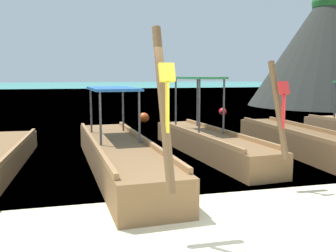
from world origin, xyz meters
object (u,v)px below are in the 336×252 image
at_px(longtail_boat_yellow_ribbon, 120,154).
at_px(longtail_boat_red_ribbon, 209,142).
at_px(mooring_buoy_near, 144,118).
at_px(karst_rock, 331,47).
at_px(mooring_buoy_far, 223,112).
at_px(longtail_boat_orange_ribbon, 306,143).

relative_size(longtail_boat_yellow_ribbon, longtail_boat_red_ribbon, 1.15).
bearing_deg(mooring_buoy_near, karst_rock, 24.40).
height_order(mooring_buoy_near, mooring_buoy_far, mooring_buoy_near).
bearing_deg(mooring_buoy_far, longtail_boat_red_ribbon, -114.63).
bearing_deg(longtail_boat_yellow_ribbon, mooring_buoy_far, 56.81).
bearing_deg(mooring_buoy_far, longtail_boat_orange_ribbon, -100.11).
relative_size(longtail_boat_red_ribbon, karst_rock, 0.57).
relative_size(longtail_boat_yellow_ribbon, mooring_buoy_far, 17.30).
distance_m(longtail_boat_orange_ribbon, mooring_buoy_near, 8.51).
bearing_deg(longtail_boat_yellow_ribbon, longtail_boat_orange_ribbon, 4.24).
bearing_deg(mooring_buoy_near, longtail_boat_red_ribbon, -87.15).
height_order(longtail_boat_red_ribbon, mooring_buoy_near, longtail_boat_red_ribbon).
relative_size(longtail_boat_yellow_ribbon, mooring_buoy_near, 15.64).
distance_m(longtail_boat_yellow_ribbon, mooring_buoy_far, 12.38).
distance_m(karst_rock, mooring_buoy_far, 11.67).
xyz_separation_m(longtail_boat_orange_ribbon, mooring_buoy_near, (-2.84, 8.02, -0.10)).
distance_m(karst_rock, mooring_buoy_near, 16.49).
relative_size(karst_rock, mooring_buoy_near, 23.67).
xyz_separation_m(longtail_boat_red_ribbon, mooring_buoy_far, (4.26, 9.29, -0.15)).
height_order(longtail_boat_yellow_ribbon, longtail_boat_red_ribbon, longtail_boat_yellow_ribbon).
xyz_separation_m(longtail_boat_red_ribbon, karst_rock, (14.23, 13.94, 3.76)).
bearing_deg(karst_rock, mooring_buoy_far, -155.01).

